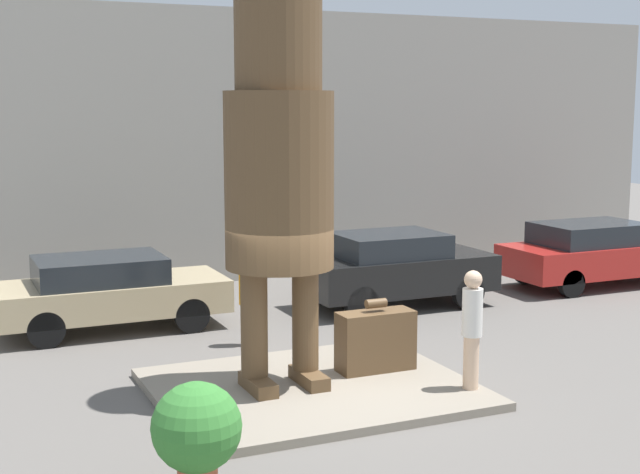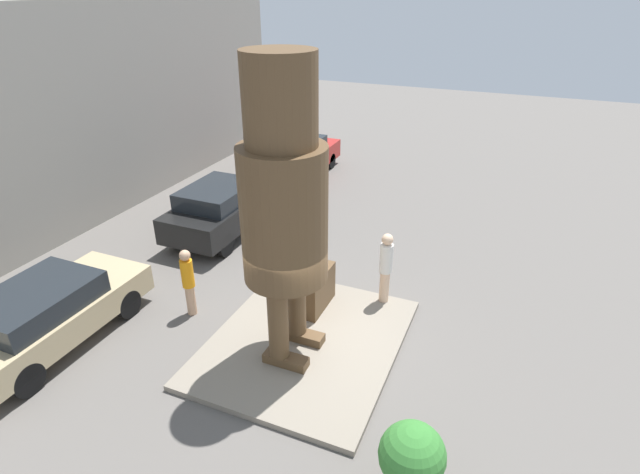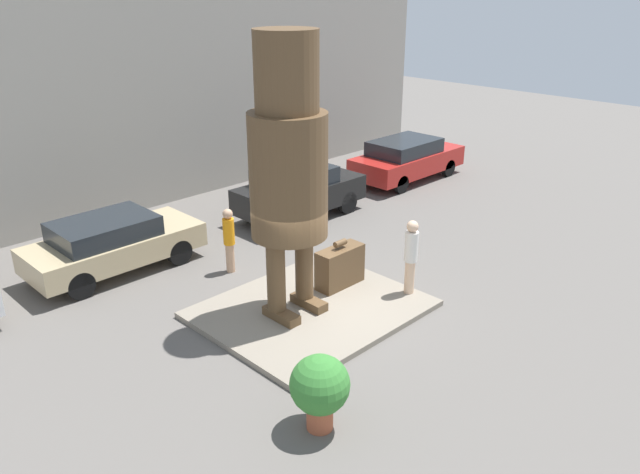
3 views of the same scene
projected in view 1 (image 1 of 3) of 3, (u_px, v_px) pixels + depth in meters
name	position (u px, v px, depth m)	size (l,w,h in m)	color
ground_plane	(312.00, 393.00, 13.35)	(60.00, 60.00, 0.00)	#605B56
pedestal	(312.00, 389.00, 13.34)	(4.62, 3.82, 0.13)	gray
building_backdrop	(162.00, 148.00, 20.85)	(28.00, 0.60, 6.53)	gray
statue_figure	(279.00, 155.00, 12.81)	(1.59, 1.59, 5.89)	brown
giant_suitcase	(376.00, 340.00, 14.00)	(1.22, 0.48, 1.15)	brown
tourist	(472.00, 324.00, 13.02)	(0.30, 0.30, 1.77)	beige
parked_car_tan	(109.00, 290.00, 16.93)	(4.29, 1.82, 1.43)	tan
parked_car_black	(395.00, 267.00, 18.88)	(4.04, 1.86, 1.59)	black
parked_car_red	(595.00, 252.00, 21.09)	(4.56, 1.86, 1.52)	#B2231E
planter_pot	(197.00, 432.00, 9.59)	(0.99, 0.99, 1.34)	#AD5638
worker_hivis	(247.00, 295.00, 15.84)	(0.28, 0.28, 1.67)	tan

